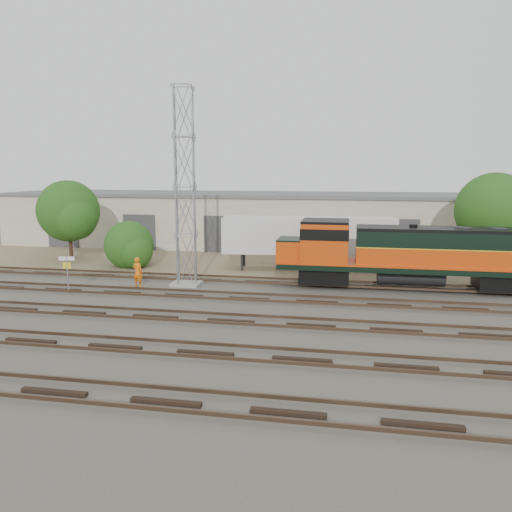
% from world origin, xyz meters
% --- Properties ---
extents(ground, '(140.00, 140.00, 0.00)m').
position_xyz_m(ground, '(0.00, 0.00, 0.00)').
color(ground, '#47423A').
rests_on(ground, ground).
extents(dirt_strip, '(80.00, 16.00, 0.02)m').
position_xyz_m(dirt_strip, '(0.00, 15.00, 0.01)').
color(dirt_strip, '#726047').
rests_on(dirt_strip, ground).
extents(tracks, '(80.00, 20.40, 0.28)m').
position_xyz_m(tracks, '(0.00, -3.00, 0.08)').
color(tracks, black).
rests_on(tracks, ground).
extents(warehouse, '(58.40, 10.40, 5.30)m').
position_xyz_m(warehouse, '(0.04, 22.98, 2.65)').
color(warehouse, beige).
rests_on(warehouse, ground).
extents(locomotive, '(16.96, 2.98, 4.08)m').
position_xyz_m(locomotive, '(9.32, 6.00, 2.34)').
color(locomotive, black).
rests_on(locomotive, tracks).
extents(signal_tower, '(1.88, 1.88, 12.75)m').
position_xyz_m(signal_tower, '(-4.84, 4.67, 6.22)').
color(signal_tower, gray).
rests_on(signal_tower, ground).
extents(sign_post, '(0.97, 0.20, 2.38)m').
position_xyz_m(sign_post, '(-11.21, 0.88, 1.66)').
color(sign_post, gray).
rests_on(sign_post, ground).
extents(worker, '(0.81, 0.62, 1.97)m').
position_xyz_m(worker, '(-7.79, 3.47, 0.99)').
color(worker, orange).
rests_on(worker, ground).
extents(semi_trailer, '(13.24, 4.21, 4.01)m').
position_xyz_m(semi_trailer, '(2.90, 11.55, 2.52)').
color(semi_trailer, silver).
rests_on(semi_trailer, ground).
extents(tree_west, '(5.40, 5.14, 6.73)m').
position_xyz_m(tree_west, '(-17.35, 11.73, 4.02)').
color(tree_west, '#382619').
rests_on(tree_west, ground).
extents(tree_mid, '(4.04, 3.84, 3.84)m').
position_xyz_m(tree_mid, '(-11.19, 9.85, 1.60)').
color(tree_mid, '#382619').
rests_on(tree_mid, ground).
extents(tree_east, '(5.75, 5.47, 7.39)m').
position_xyz_m(tree_east, '(16.24, 12.28, 4.51)').
color(tree_east, '#382619').
rests_on(tree_east, ground).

